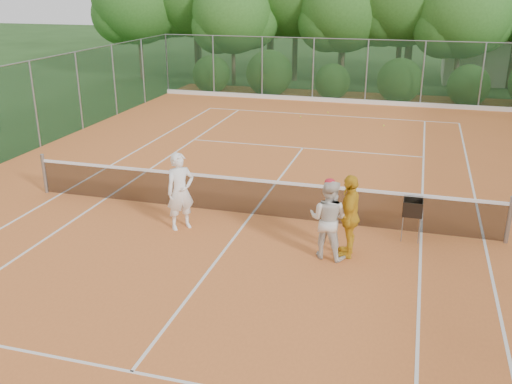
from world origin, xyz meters
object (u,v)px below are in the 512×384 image
at_px(player_center_grp, 328,219).
at_px(player_white, 180,191).
at_px(ball_hopper, 413,208).
at_px(player_yellow, 350,216).

bearing_deg(player_center_grp, player_white, 170.99).
bearing_deg(player_center_grp, ball_hopper, 39.69).
bearing_deg(player_yellow, ball_hopper, 132.14).
xyz_separation_m(player_center_grp, ball_hopper, (1.67, 1.39, -0.11)).
bearing_deg(player_center_grp, player_yellow, 25.36).
relative_size(player_white, ball_hopper, 1.94).
xyz_separation_m(player_white, ball_hopper, (5.23, 0.83, -0.17)).
bearing_deg(player_white, player_center_grp, -53.50).
height_order(player_center_grp, player_yellow, player_yellow).
height_order(player_yellow, ball_hopper, player_yellow).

